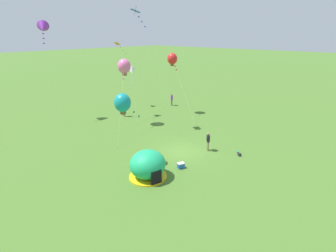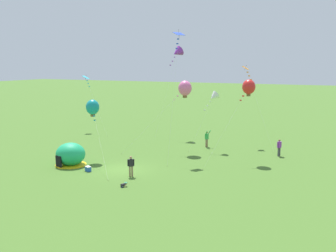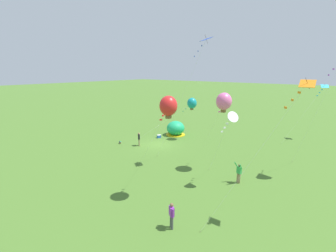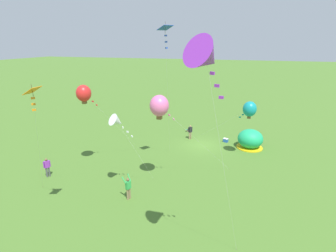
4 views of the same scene
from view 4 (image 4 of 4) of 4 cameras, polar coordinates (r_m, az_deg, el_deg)
ground_plane at (r=29.97m, az=7.48°, el=-4.14°), size 300.00×300.00×0.00m
popup_tent at (r=30.05m, az=17.47°, el=-2.75°), size 2.81×2.81×2.10m
cooler_box at (r=31.28m, az=12.44°, el=-3.03°), size 0.64×0.56×0.44m
toddler_crawling at (r=34.20m, az=4.24°, el=-0.90°), size 0.40×0.55×0.32m
person_far_back at (r=31.35m, az=4.86°, el=-1.17°), size 0.45×0.44×1.72m
person_with_toddler at (r=24.95m, az=-24.82°, el=-8.01°), size 0.41×0.51×1.72m
person_arms_raised at (r=19.94m, az=-8.66°, el=-12.99°), size 0.61×0.71×1.89m
kite_teal at (r=25.99m, az=17.35°, el=3.54°), size 6.10×6.21×5.83m
kite_blue at (r=20.95m, az=-0.56°, el=19.57°), size 1.79×5.69×12.59m
kite_red at (r=23.25m, az=-17.89°, el=6.78°), size 3.09×6.31×7.75m
kite_purple at (r=9.81m, az=8.35°, el=14.54°), size 2.71×3.87×11.45m
kite_orange at (r=15.85m, az=-27.34°, el=5.72°), size 4.70×4.30×9.05m
kite_pink at (r=19.34m, az=-1.90°, el=4.41°), size 5.82×5.37×7.47m
kite_white at (r=19.01m, az=-10.97°, el=0.91°), size 2.49×3.31×6.34m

